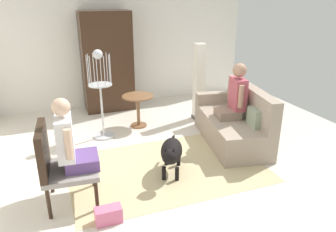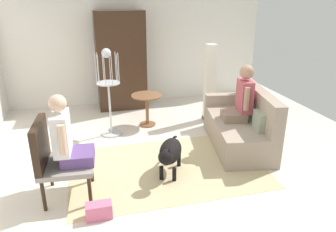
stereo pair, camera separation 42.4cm
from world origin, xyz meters
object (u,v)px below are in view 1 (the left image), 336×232
at_px(armchair, 57,161).
at_px(armoire_cabinet, 107,62).
at_px(couch, 234,123).
at_px(handbag, 109,215).
at_px(column_lamp, 199,83).
at_px(person_on_couch, 235,96).
at_px(round_end_table, 138,105).
at_px(dog, 171,152).
at_px(person_on_armchair, 70,141).
at_px(bird_cage_stand, 101,94).

distance_m(armchair, armoire_cabinet, 3.44).
relative_size(couch, handbag, 6.30).
bearing_deg(column_lamp, handbag, -132.32).
relative_size(person_on_couch, round_end_table, 1.48).
bearing_deg(dog, armoire_cabinet, 94.90).
distance_m(person_on_couch, column_lamp, 1.20).
height_order(round_end_table, armoire_cabinet, armoire_cabinet).
bearing_deg(dog, armchair, -174.09).
height_order(armchair, person_on_armchair, person_on_armchair).
height_order(bird_cage_stand, handbag, bird_cage_stand).
bearing_deg(round_end_table, person_on_couch, -43.47).
bearing_deg(armoire_cabinet, round_end_table, -75.41).
height_order(dog, bird_cage_stand, bird_cage_stand).
bearing_deg(handbag, person_on_couch, 29.25).
xyz_separation_m(person_on_armchair, armoire_cabinet, (1.04, 3.20, 0.24)).
height_order(person_on_couch, handbag, person_on_couch).
relative_size(person_on_couch, bird_cage_stand, 0.59).
height_order(person_on_couch, dog, person_on_couch).
xyz_separation_m(armchair, round_end_table, (1.52, 1.99, -0.14)).
height_order(person_on_armchair, column_lamp, column_lamp).
bearing_deg(person_on_armchair, armchair, 175.78).
height_order(person_on_couch, round_end_table, person_on_couch).
bearing_deg(armoire_cabinet, couch, -55.69).
bearing_deg(armchair, armoire_cabinet, 69.29).
bearing_deg(handbag, couch, 29.13).
relative_size(person_on_armchair, round_end_table, 1.41).
relative_size(armchair, person_on_armchair, 1.17).
xyz_separation_m(round_end_table, bird_cage_stand, (-0.71, -0.25, 0.36)).
bearing_deg(dog, bird_cage_stand, 112.46).
distance_m(armchair, dog, 1.49).
xyz_separation_m(armchair, handbag, (0.46, -0.55, -0.48)).
bearing_deg(column_lamp, armchair, -144.42).
xyz_separation_m(bird_cage_stand, armoire_cabinet, (0.39, 1.45, 0.24)).
distance_m(couch, armchair, 2.96).
bearing_deg(armoire_cabinet, column_lamp, -38.57).
height_order(couch, dog, couch).
relative_size(bird_cage_stand, handbag, 5.25).
distance_m(couch, round_end_table, 1.80).
xyz_separation_m(person_on_armchair, round_end_table, (1.35, 2.00, -0.37)).
distance_m(person_on_couch, handbag, 2.79).
distance_m(round_end_table, armoire_cabinet, 1.38).
height_order(dog, armoire_cabinet, armoire_cabinet).
distance_m(column_lamp, armoire_cabinet, 1.99).
relative_size(armchair, person_on_couch, 1.12).
height_order(person_on_armchair, round_end_table, person_on_armchair).
distance_m(dog, column_lamp, 2.25).
bearing_deg(column_lamp, bird_cage_stand, -173.30).
bearing_deg(column_lamp, armoire_cabinet, 141.43).
height_order(person_on_armchair, armoire_cabinet, armoire_cabinet).
bearing_deg(couch, dog, -155.41).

